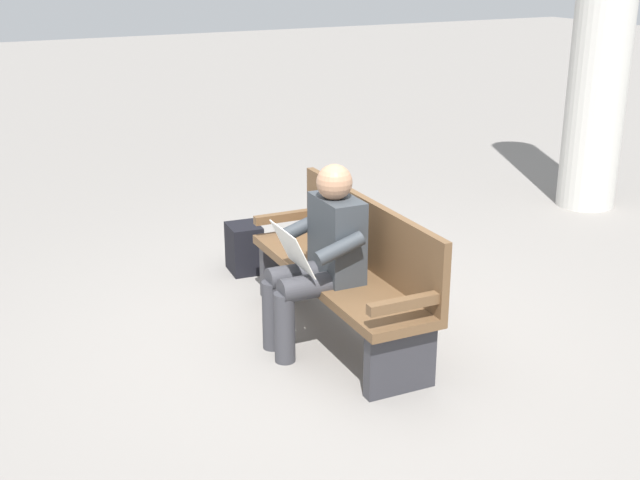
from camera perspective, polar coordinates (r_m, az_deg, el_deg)
The scene contains 4 objects.
ground_plane at distance 5.45m, azimuth 1.22°, elevation -6.59°, with size 40.00×40.00×0.00m, color gray.
bench_near at distance 5.29m, azimuth 1.94°, elevation -1.97°, with size 1.82×0.55×0.90m.
person_seated at distance 5.07m, azimuth 0.03°, elevation -0.91°, with size 0.58×0.58×1.18m.
backpack at distance 6.46m, azimuth -5.19°, elevation -0.58°, with size 0.31×0.30×0.38m.
Camera 1 is at (-4.29, 2.35, 2.39)m, focal length 46.33 mm.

